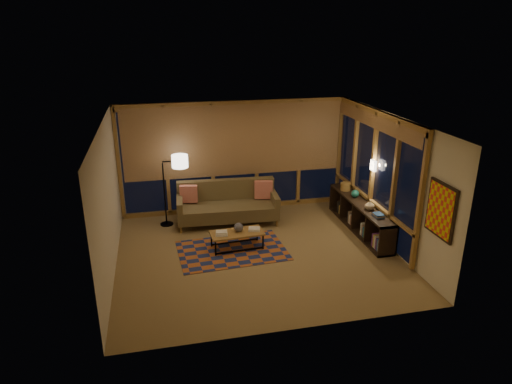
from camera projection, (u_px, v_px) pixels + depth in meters
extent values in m
cube|color=olive|center=(257.00, 254.00, 9.20)|extent=(5.50, 5.00, 0.01)
cube|color=silver|center=(257.00, 121.00, 8.27)|extent=(5.50, 5.00, 0.01)
cube|color=beige|center=(234.00, 156.00, 11.03)|extent=(5.50, 0.01, 2.70)
cube|color=beige|center=(296.00, 250.00, 6.45)|extent=(5.50, 0.01, 2.70)
cube|color=beige|center=(108.00, 202.00, 8.17)|extent=(0.01, 5.00, 2.70)
cube|color=beige|center=(388.00, 181.00, 9.30)|extent=(0.01, 5.00, 2.70)
cube|color=#AB5723|center=(232.00, 250.00, 9.32)|extent=(2.24, 1.56, 0.01)
sphere|color=black|center=(239.00, 227.00, 9.32)|extent=(0.20, 0.20, 0.19)
cylinder|color=brown|center=(345.00, 186.00, 10.77)|extent=(0.30, 0.30, 0.18)
sphere|color=#1A6457|center=(355.00, 194.00, 10.31)|extent=(0.21, 0.21, 0.18)
imported|color=tan|center=(370.00, 205.00, 9.63)|extent=(0.22, 0.22, 0.21)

